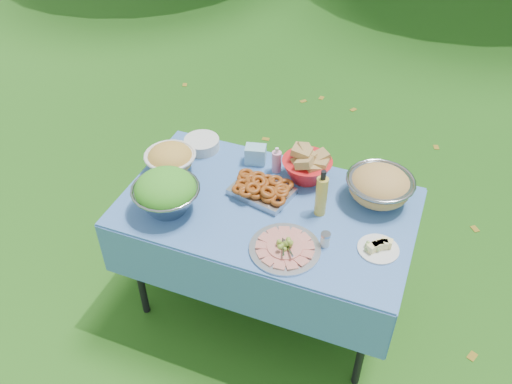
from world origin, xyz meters
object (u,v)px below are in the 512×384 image
at_px(picnic_table, 266,257).
at_px(salad_bowl, 166,193).
at_px(pasta_bowl_steel, 380,186).
at_px(oil_bottle, 322,193).
at_px(bread_bowl, 307,165).
at_px(plate_stack, 202,144).
at_px(charcuterie_platter, 285,244).

bearing_deg(picnic_table, salad_bowl, -155.55).
bearing_deg(salad_bowl, picnic_table, 24.45).
relative_size(pasta_bowl_steel, oil_bottle, 1.29).
height_order(picnic_table, bread_bowl, bread_bowl).
height_order(salad_bowl, plate_stack, salad_bowl).
height_order(picnic_table, pasta_bowl_steel, pasta_bowl_steel).
height_order(bread_bowl, pasta_bowl_steel, pasta_bowl_steel).
xyz_separation_m(salad_bowl, charcuterie_platter, (0.63, -0.05, -0.07)).
relative_size(picnic_table, plate_stack, 7.33).
height_order(plate_stack, oil_bottle, oil_bottle).
xyz_separation_m(picnic_table, pasta_bowl_steel, (0.51, 0.25, 0.47)).
xyz_separation_m(plate_stack, pasta_bowl_steel, (1.02, -0.07, 0.06)).
bearing_deg(pasta_bowl_steel, bread_bowl, 175.25).
bearing_deg(oil_bottle, salad_bowl, -160.67).
xyz_separation_m(plate_stack, charcuterie_platter, (0.70, -0.57, 0.01)).
bearing_deg(plate_stack, bread_bowl, -3.39).
xyz_separation_m(charcuterie_platter, oil_bottle, (0.08, 0.30, 0.09)).
distance_m(salad_bowl, bread_bowl, 0.75).
bearing_deg(picnic_table, pasta_bowl_steel, 26.28).
bearing_deg(pasta_bowl_steel, salad_bowl, -154.57).
height_order(picnic_table, charcuterie_platter, charcuterie_platter).
bearing_deg(charcuterie_platter, salad_bowl, 175.58).
relative_size(salad_bowl, pasta_bowl_steel, 0.98).
bearing_deg(bread_bowl, charcuterie_platter, -82.99).
xyz_separation_m(bread_bowl, oil_bottle, (0.14, -0.24, 0.04)).
bearing_deg(oil_bottle, charcuterie_platter, -104.74).
distance_m(plate_stack, pasta_bowl_steel, 1.03).
relative_size(plate_stack, oil_bottle, 0.76).
height_order(picnic_table, plate_stack, plate_stack).
bearing_deg(picnic_table, oil_bottle, 9.76).
height_order(plate_stack, bread_bowl, bread_bowl).
bearing_deg(salad_bowl, charcuterie_platter, -4.42).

